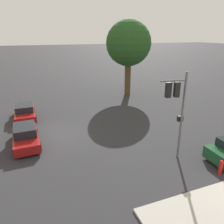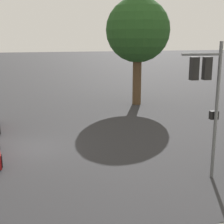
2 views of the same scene
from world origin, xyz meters
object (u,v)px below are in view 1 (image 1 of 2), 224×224
traffic_signal (176,101)px  fire_hydrant (221,167)px  street_tree (128,44)px  crossing_car_1 (26,136)px  crossing_car_0 (25,112)px

traffic_signal → fire_hydrant: traffic_signal is taller
street_tree → fire_hydrant: (18.09, -2.46, -6.10)m
crossing_car_1 → street_tree: bearing=126.0°
crossing_car_0 → crossing_car_1: bearing=-0.5°
crossing_car_0 → crossing_car_1: (5.64, -0.00, 0.02)m
traffic_signal → fire_hydrant: size_ratio=6.22×
crossing_car_0 → street_tree: bearing=108.2°
crossing_car_0 → fire_hydrant: crossing_car_0 is taller
street_tree → crossing_car_1: size_ratio=2.25×
crossing_car_0 → fire_hydrant: (13.69, 10.54, -0.16)m
fire_hydrant → street_tree: bearing=172.3°
street_tree → traffic_signal: bearing=-14.8°
traffic_signal → fire_hydrant: (2.61, 1.63, -3.48)m
street_tree → crossing_car_1: (10.04, -13.00, -5.91)m
street_tree → fire_hydrant: 19.25m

